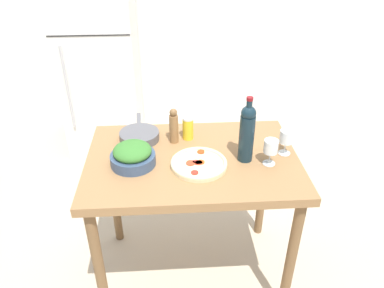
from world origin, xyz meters
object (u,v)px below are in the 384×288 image
refrigerator (100,64)px  homemade_pizza (199,164)px  wine_glass_near (271,148)px  pepper_mill (174,126)px  salad_bowl (133,155)px  salt_canister (188,128)px  wine_glass_far (286,138)px  wine_bottle (247,132)px  cast_iron_skillet (139,135)px

refrigerator → homemade_pizza: 1.97m
wine_glass_near → homemade_pizza: 0.38m
pepper_mill → salad_bowl: (-0.22, -0.21, -0.04)m
wine_glass_near → salt_canister: 0.50m
wine_glass_far → salt_canister: bearing=159.2°
refrigerator → wine_bottle: (1.02, -1.77, 0.24)m
wine_glass_far → salad_bowl: size_ratio=0.60×
pepper_mill → salad_bowl: size_ratio=0.89×
wine_glass_near → wine_glass_far: 0.14m
wine_bottle → homemade_pizza: (-0.25, -0.05, -0.15)m
wine_bottle → pepper_mill: size_ratio=1.73×
wine_bottle → salad_bowl: size_ratio=1.54×
wine_bottle → salt_canister: 0.39m
wine_glass_near → homemade_pizza: size_ratio=0.48×
refrigerator → homemade_pizza: bearing=-67.0°
wine_glass_near → wine_glass_far: bearing=40.7°
wine_glass_far → salad_bowl: (-0.81, -0.05, -0.04)m
salad_bowl → salt_canister: bearing=39.5°
pepper_mill → homemade_pizza: bearing=-64.3°
pepper_mill → refrigerator: bearing=112.6°
wine_glass_near → salad_bowl: wine_glass_near is taller
wine_glass_far → salt_canister: size_ratio=1.03×
salad_bowl → wine_bottle: bearing=0.8°
refrigerator → cast_iron_skillet: refrigerator is taller
refrigerator → wine_glass_far: refrigerator is taller
salt_canister → cast_iron_skillet: (-0.28, 0.01, -0.04)m
wine_bottle → refrigerator: bearing=120.0°
wine_glass_near → salad_bowl: 0.71m
salad_bowl → homemade_pizza: (0.34, -0.04, -0.04)m
wine_bottle → cast_iron_skillet: wine_bottle is taller
refrigerator → wine_bottle: bearing=-60.0°
wine_glass_far → pepper_mill: pepper_mill is taller
wine_glass_far → pepper_mill: size_ratio=0.68×
cast_iron_skillet → refrigerator: bearing=106.5°
salt_canister → cast_iron_skillet: size_ratio=0.38×
salad_bowl → homemade_pizza: bearing=-6.5°
homemade_pizza → wine_glass_near: bearing=-0.4°
pepper_mill → cast_iron_skillet: 0.22m
salad_bowl → homemade_pizza: size_ratio=0.79×
homemade_pizza → cast_iron_skillet: cast_iron_skillet is taller
salad_bowl → cast_iron_skillet: size_ratio=0.64×
pepper_mill → homemade_pizza: 0.29m
wine_bottle → cast_iron_skillet: size_ratio=0.99×
wine_glass_near → pepper_mill: 0.55m
refrigerator → pepper_mill: (0.65, -1.56, 0.17)m
wine_glass_near → salad_bowl: bearing=176.7°
wine_glass_near → refrigerator: bearing=122.1°
homemade_pizza → salt_canister: bearing=98.0°
homemade_pizza → cast_iron_skillet: size_ratio=0.81×
wine_bottle → homemade_pizza: 0.29m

